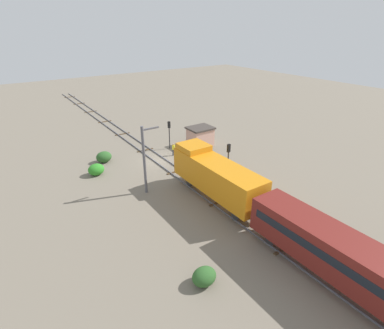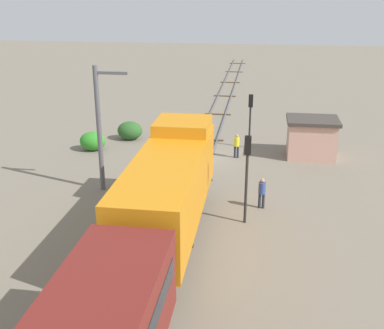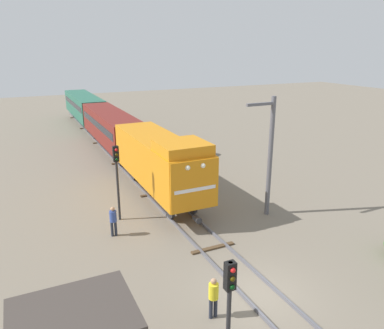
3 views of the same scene
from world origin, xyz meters
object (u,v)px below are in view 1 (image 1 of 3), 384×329
object	(u,v)px
traffic_signal_near	(169,130)
locomotive	(215,175)
passenger_car_leading	(345,257)
relay_hut	(200,136)
worker_by_signal	(222,166)
worker_near_track	(174,148)
catenary_mast	(145,158)
traffic_signal_mid	(228,156)

from	to	relation	value
traffic_signal_near	locomotive	bearing A→B (deg)	77.36
passenger_car_leading	relay_hut	size ratio (longest dim) A/B	4.00
locomotive	passenger_car_leading	size ratio (longest dim) A/B	0.83
passenger_car_leading	worker_by_signal	world-z (taller)	passenger_car_leading
locomotive	relay_hut	bearing A→B (deg)	-120.21
traffic_signal_near	passenger_car_leading	bearing A→B (deg)	83.39
worker_near_track	catenary_mast	size ratio (longest dim) A/B	0.24
traffic_signal_mid	traffic_signal_near	bearing A→B (deg)	-89.06
traffic_signal_near	worker_by_signal	size ratio (longest dim) A/B	2.33
worker_by_signal	traffic_signal_near	bearing A→B (deg)	124.01
passenger_car_leading	relay_hut	distance (m)	27.29
passenger_car_leading	relay_hut	xyz separation A→B (m)	(-7.50, -26.22, -1.13)
passenger_car_leading	traffic_signal_near	world-z (taller)	traffic_signal_near
worker_near_track	relay_hut	distance (m)	5.21
traffic_signal_near	worker_by_signal	bearing A→B (deg)	95.50
worker_by_signal	relay_hut	size ratio (longest dim) A/B	0.49
traffic_signal_near	traffic_signal_mid	bearing A→B (deg)	90.94
passenger_car_leading	traffic_signal_near	xyz separation A→B (m)	(-3.20, -27.61, 0.24)
traffic_signal_near	worker_by_signal	distance (m)	10.58
worker_near_track	catenary_mast	world-z (taller)	catenary_mast
relay_hut	traffic_signal_near	bearing A→B (deg)	-17.96
relay_hut	worker_near_track	bearing A→B (deg)	11.16
worker_near_track	relay_hut	size ratio (longest dim) A/B	0.49
worker_near_track	worker_by_signal	distance (m)	8.19
traffic_signal_mid	locomotive	bearing A→B (deg)	31.41
traffic_signal_mid	worker_near_track	xyz separation A→B (m)	(1.00, -9.80, -2.14)
worker_by_signal	relay_hut	bearing A→B (deg)	98.35
traffic_signal_mid	catenary_mast	world-z (taller)	catenary_mast
traffic_signal_mid	relay_hut	distance (m)	11.69
traffic_signal_mid	catenary_mast	size ratio (longest dim) A/B	0.63
locomotive	passenger_car_leading	distance (m)	13.34
traffic_signal_near	worker_near_track	distance (m)	3.09
locomotive	worker_by_signal	xyz separation A→B (m)	(-4.20, -3.89, -1.78)
traffic_signal_mid	catenary_mast	distance (m)	8.91
catenary_mast	relay_hut	world-z (taller)	catenary_mast
worker_near_track	catenary_mast	distance (m)	10.35
relay_hut	locomotive	bearing A→B (deg)	59.79
catenary_mast	worker_near_track	bearing A→B (deg)	-137.48
locomotive	passenger_car_leading	bearing A→B (deg)	90.00
worker_near_track	worker_by_signal	xyz separation A→B (m)	(-1.80, 7.98, 0.00)
worker_by_signal	worker_near_track	bearing A→B (deg)	131.21
worker_by_signal	traffic_signal_mid	bearing A→B (deg)	-85.29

